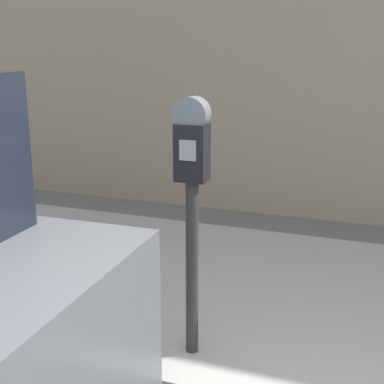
{
  "coord_description": "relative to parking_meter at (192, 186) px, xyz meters",
  "views": [
    {
      "loc": [
        0.52,
        -1.68,
        2.0
      ],
      "look_at": [
        -0.54,
        1.16,
        1.17
      ],
      "focal_mm": 50.0,
      "sensor_mm": 36.0,
      "label": 1
    }
  ],
  "objects": [
    {
      "name": "parking_meter",
      "position": [
        0.0,
        0.0,
        0.0
      ],
      "size": [
        0.2,
        0.14,
        1.61
      ],
      "color": "#2D2D30",
      "rests_on": "sidewalk"
    },
    {
      "name": "sidewalk",
      "position": [
        0.54,
        1.04,
        -1.15
      ],
      "size": [
        24.0,
        2.8,
        0.12
      ],
      "color": "#ADAAA3",
      "rests_on": "ground_plane"
    }
  ]
}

